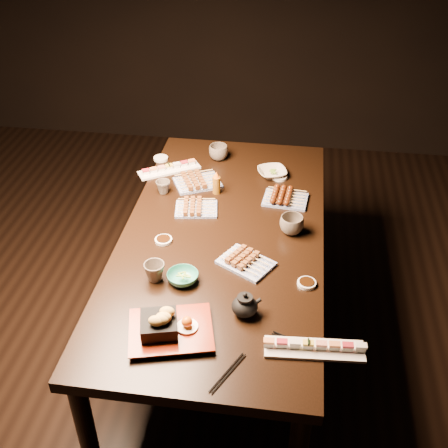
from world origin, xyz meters
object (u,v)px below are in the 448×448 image
at_px(edamame_bowl_cream, 272,173).
at_px(edamame_bowl_green, 183,277).
at_px(sushi_platter_far, 169,168).
at_px(teacup_mid_right, 292,225).
at_px(yakitori_plate_right, 246,259).
at_px(tempura_tray, 170,323).
at_px(dining_table, 223,296).
at_px(yakitori_plate_left, 197,179).
at_px(sushi_platter_near, 315,346).
at_px(teapot, 245,304).
at_px(yakitori_plate_center, 196,206).
at_px(teacup_far_left, 163,187).
at_px(condiment_bottle, 216,182).
at_px(teacup_near_left, 155,272).
at_px(teacup_far_right, 218,152).

bearing_deg(edamame_bowl_cream, edamame_bowl_green, -108.35).
distance_m(sushi_platter_far, teacup_mid_right, 0.81).
distance_m(yakitori_plate_right, tempura_tray, 0.49).
distance_m(edamame_bowl_green, teacup_mid_right, 0.57).
relative_size(dining_table, yakitori_plate_right, 8.46).
bearing_deg(sushi_platter_far, teacup_mid_right, 113.22).
height_order(edamame_bowl_green, teacup_mid_right, teacup_mid_right).
bearing_deg(yakitori_plate_left, edamame_bowl_green, -110.17).
bearing_deg(teacup_mid_right, tempura_tray, -120.49).
height_order(sushi_platter_near, yakitori_plate_left, yakitori_plate_left).
xyz_separation_m(edamame_bowl_green, teapot, (0.27, -0.15, 0.03)).
relative_size(edamame_bowl_cream, teapot, 1.26).
bearing_deg(teapot, dining_table, 80.23).
height_order(yakitori_plate_center, teacup_far_left, teacup_far_left).
distance_m(yakitori_plate_center, teapot, 0.73).
bearing_deg(edamame_bowl_green, teacup_mid_right, 43.50).
distance_m(yakitori_plate_right, teapot, 0.29).
xyz_separation_m(yakitori_plate_right, condiment_bottle, (-0.21, 0.54, 0.03)).
bearing_deg(teacup_near_left, teacup_far_right, 84.26).
relative_size(edamame_bowl_cream, teacup_near_left, 1.73).
distance_m(dining_table, yakitori_plate_center, 0.46).
height_order(sushi_platter_far, teacup_far_left, teacup_far_left).
xyz_separation_m(sushi_platter_near, teapot, (-0.26, 0.15, 0.03)).
bearing_deg(teacup_far_left, tempura_tray, -75.21).
height_order(teacup_far_left, teacup_far_right, teacup_far_right).
relative_size(yakitori_plate_left, teapot, 1.91).
distance_m(teacup_mid_right, condiment_bottle, 0.48).
distance_m(edamame_bowl_cream, tempura_tray, 1.21).
bearing_deg(dining_table, teacup_near_left, -136.45).
height_order(yakitori_plate_center, edamame_bowl_cream, yakitori_plate_center).
distance_m(teacup_near_left, teacup_mid_right, 0.66).
height_order(tempura_tray, teacup_far_left, tempura_tray).
bearing_deg(tempura_tray, teapot, 14.36).
height_order(tempura_tray, teacup_mid_right, tempura_tray).
bearing_deg(teacup_far_left, teacup_near_left, -79.71).
distance_m(sushi_platter_near, teapot, 0.30).
bearing_deg(teapot, sushi_platter_near, -56.58).
relative_size(yakitori_plate_right, teacup_far_right, 2.05).
bearing_deg(sushi_platter_near, edamame_bowl_cream, 97.09).
distance_m(sushi_platter_far, edamame_bowl_green, 0.89).
relative_size(sushi_platter_far, teacup_far_right, 3.16).
relative_size(dining_table, sushi_platter_far, 5.49).
height_order(teacup_near_left, teacup_far_right, teacup_far_right).
relative_size(edamame_bowl_green, teacup_mid_right, 1.18).
height_order(yakitori_plate_right, edamame_bowl_green, yakitori_plate_right).
bearing_deg(teacup_far_left, yakitori_plate_center, -34.56).
bearing_deg(sushi_platter_far, teacup_far_left, 63.17).
distance_m(sushi_platter_far, tempura_tray, 1.18).
relative_size(yakitori_plate_left, teacup_mid_right, 2.09).
bearing_deg(yakitori_plate_center, condiment_bottle, 58.41).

